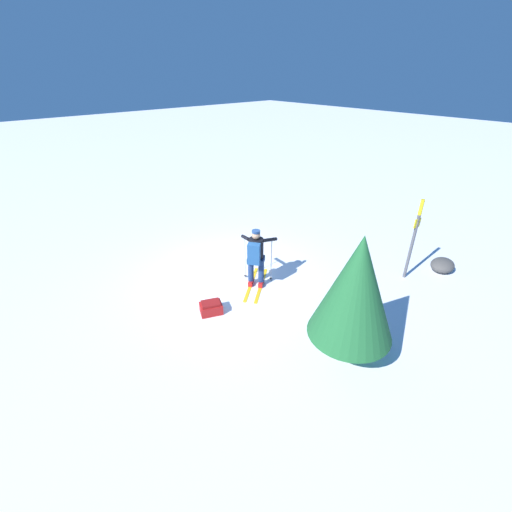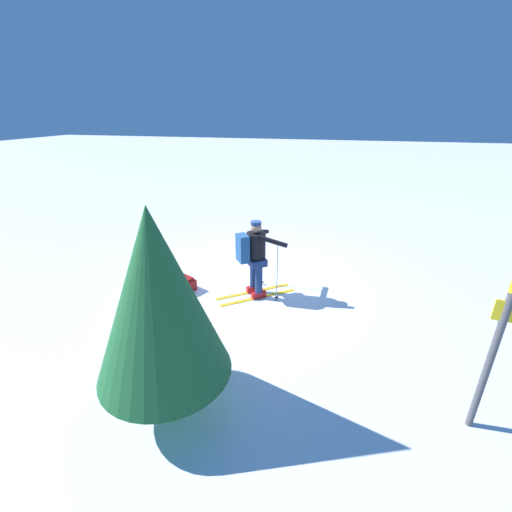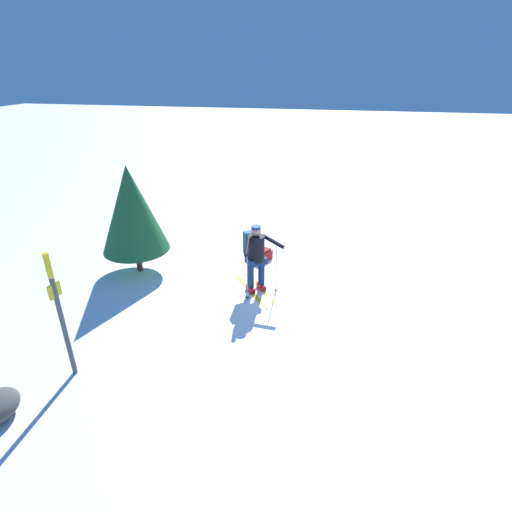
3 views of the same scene
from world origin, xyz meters
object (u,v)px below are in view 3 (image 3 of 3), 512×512
Objects in this scene: skier at (255,253)px; trail_marker at (59,307)px; dropped_backpack at (262,255)px; pine_tree at (132,209)px.

trail_marker reaches higher than skier.
trail_marker is at bearing -24.99° from dropped_backpack.
skier is 0.71× the size of trail_marker.
skier is 2.60× the size of dropped_backpack.
skier reaches higher than dropped_backpack.
skier is 3.17m from pine_tree.
trail_marker is at bearing -36.04° from skier.
pine_tree is (1.22, -2.93, 1.50)m from dropped_backpack.
trail_marker is (4.91, -2.29, 1.19)m from dropped_backpack.
pine_tree is (-3.68, -0.64, 0.31)m from trail_marker.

